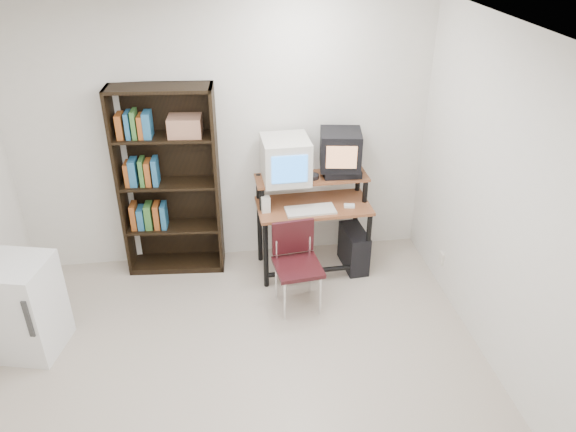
{
  "coord_description": "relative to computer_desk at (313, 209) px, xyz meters",
  "views": [
    {
      "loc": [
        -0.1,
        -3.09,
        3.3
      ],
      "look_at": [
        0.49,
        1.1,
        0.91
      ],
      "focal_mm": 35.0,
      "sensor_mm": 36.0,
      "label": 1
    }
  ],
  "objects": [
    {
      "name": "wall_outlet",
      "position": [
        1.18,
        -0.47,
        -0.37
      ],
      "size": [
        0.02,
        0.08,
        0.12
      ],
      "primitive_type": "cube",
      "color": "beige",
      "rests_on": "right_wall"
    },
    {
      "name": "crt_tv",
      "position": [
        0.28,
        0.13,
        0.56
      ],
      "size": [
        0.44,
        0.43,
        0.36
      ],
      "rotation": [
        0.0,
        0.0,
        -0.17
      ],
      "color": "black",
      "rests_on": "vcr"
    },
    {
      "name": "floor",
      "position": [
        -0.81,
        -1.62,
        -0.68
      ],
      "size": [
        4.0,
        4.0,
        0.01
      ],
      "primitive_type": "cube",
      "color": "#BFB19E",
      "rests_on": "ground"
    },
    {
      "name": "crt_monitor",
      "position": [
        -0.26,
        0.09,
        0.5
      ],
      "size": [
        0.45,
        0.46,
        0.41
      ],
      "rotation": [
        0.0,
        0.0,
        0.03
      ],
      "color": "beige",
      "rests_on": "computer_desk"
    },
    {
      "name": "back_wall",
      "position": [
        -0.81,
        0.38,
        0.63
      ],
      "size": [
        4.0,
        0.01,
        2.6
      ],
      "primitive_type": "cube",
      "color": "silver",
      "rests_on": "floor"
    },
    {
      "name": "right_wall",
      "position": [
        1.19,
        -1.62,
        0.63
      ],
      "size": [
        0.01,
        4.0,
        2.6
      ],
      "primitive_type": "cube",
      "color": "silver",
      "rests_on": "floor"
    },
    {
      "name": "pc_tower",
      "position": [
        0.43,
        -0.04,
        -0.46
      ],
      "size": [
        0.23,
        0.46,
        0.42
      ],
      "primitive_type": "cube",
      "rotation": [
        0.0,
        0.0,
        0.08
      ],
      "color": "black",
      "rests_on": "floor"
    },
    {
      "name": "school_chair",
      "position": [
        -0.25,
        -0.55,
        -0.18
      ],
      "size": [
        0.45,
        0.45,
        0.81
      ],
      "rotation": [
        0.0,
        0.0,
        0.11
      ],
      "color": "black",
      "rests_on": "floor"
    },
    {
      "name": "ceiling",
      "position": [
        -0.81,
        -1.62,
        1.93
      ],
      "size": [
        4.0,
        4.0,
        0.01
      ],
      "primitive_type": "cube",
      "color": "white",
      "rests_on": "back_wall"
    },
    {
      "name": "cd_spindle",
      "position": [
        -0.0,
        0.05,
        0.32
      ],
      "size": [
        0.13,
        0.13,
        0.05
      ],
      "primitive_type": "cylinder",
      "rotation": [
        0.0,
        0.0,
        0.06
      ],
      "color": "#26262B",
      "rests_on": "computer_desk"
    },
    {
      "name": "desk_speaker",
      "position": [
        -0.47,
        -0.09,
        0.13
      ],
      "size": [
        0.09,
        0.08,
        0.17
      ],
      "primitive_type": "cube",
      "rotation": [
        0.0,
        0.0,
        0.1
      ],
      "color": "beige",
      "rests_on": "computer_desk"
    },
    {
      "name": "keyboard",
      "position": [
        -0.05,
        -0.14,
        0.06
      ],
      "size": [
        0.48,
        0.23,
        0.03
      ],
      "primitive_type": "cube",
      "rotation": [
        0.0,
        0.0,
        0.05
      ],
      "color": "beige",
      "rests_on": "computer_desk"
    },
    {
      "name": "vcr",
      "position": [
        0.29,
        0.1,
        0.34
      ],
      "size": [
        0.37,
        0.27,
        0.08
      ],
      "primitive_type": "cube",
      "rotation": [
        0.0,
        0.0,
        -0.03
      ],
      "color": "black",
      "rests_on": "computer_desk"
    },
    {
      "name": "mini_fridge",
      "position": [
        -2.53,
        -0.85,
        -0.25
      ],
      "size": [
        0.61,
        0.61,
        0.84
      ],
      "rotation": [
        0.0,
        0.0,
        -0.25
      ],
      "color": "white",
      "rests_on": "floor"
    },
    {
      "name": "computer_desk",
      "position": [
        0.0,
        0.0,
        0.0
      ],
      "size": [
        1.1,
        0.57,
        0.98
      ],
      "rotation": [
        0.0,
        0.0,
        0.03
      ],
      "color": "brown",
      "rests_on": "floor"
    },
    {
      "name": "mouse",
      "position": [
        0.33,
        -0.11,
        0.07
      ],
      "size": [
        0.11,
        0.08,
        0.03
      ],
      "primitive_type": "cube",
      "rotation": [
        0.0,
        0.0,
        -0.2
      ],
      "color": "white",
      "rests_on": "mousepad"
    },
    {
      "name": "bookshelf",
      "position": [
        -1.36,
        0.24,
        0.29
      ],
      "size": [
        0.97,
        0.39,
        1.89
      ],
      "rotation": [
        0.0,
        0.0,
        -0.09
      ],
      "color": "black",
      "rests_on": "floor"
    },
    {
      "name": "mousepad",
      "position": [
        0.32,
        -0.11,
        0.05
      ],
      "size": [
        0.24,
        0.2,
        0.01
      ],
      "primitive_type": "cube",
      "rotation": [
        0.0,
        0.0,
        0.12
      ],
      "color": "black",
      "rests_on": "computer_desk"
    }
  ]
}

